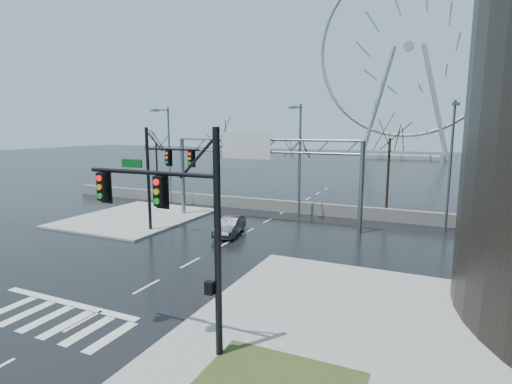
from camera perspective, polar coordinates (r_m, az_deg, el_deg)
The scene contains 17 objects.
ground at distance 21.51m, azimuth -15.38°, elevation -12.92°, with size 260.00×260.00×0.00m, color black.
sidewalk_right_ext at distance 19.16m, azimuth 13.71°, elevation -15.43°, with size 12.00×10.00×0.15m, color gray.
sidewalk_far at distance 37.10m, azimuth -16.72°, elevation -3.51°, with size 10.00×12.00×0.15m, color gray.
barrier_wall at distance 38.24m, azimuth 4.00°, elevation -2.03°, with size 52.00×0.50×1.10m, color slate.
signal_mast_near at distance 13.98m, azimuth -10.47°, elevation -3.78°, with size 5.52×0.41×8.00m.
signal_mast_far at distance 30.79m, azimuth -13.59°, elevation 3.07°, with size 4.72×0.41×8.00m.
sign_gantry at distance 33.10m, azimuth 0.43°, elevation 4.34°, with size 16.36×0.40×7.60m.
streetlight_left at distance 41.72m, azimuth -12.57°, elevation 6.10°, with size 0.50×2.55×10.00m.
streetlight_mid at distance 35.18m, azimuth 6.12°, elevation 5.73°, with size 0.50×2.55×10.00m.
streetlight_right at distance 33.45m, azimuth 26.11°, elevation 4.67°, with size 0.50×2.55×10.00m.
tree_far_left at distance 50.01m, azimuth -14.08°, elevation 6.16°, with size 3.50×3.50×7.00m.
tree_left at distance 44.54m, azimuth -5.32°, elevation 6.57°, with size 3.75×3.75×7.50m.
tree_center at distance 41.86m, azimuth 6.22°, elevation 5.29°, with size 3.25×3.25×6.50m.
tree_right at distance 38.95m, azimuth 18.53°, elevation 6.12°, with size 3.90×3.90×7.80m.
tree_far_right at distance 39.50m, azimuth 30.19°, elevation 4.23°, with size 3.40×3.40×6.80m.
ferris_wheel at distance 111.98m, azimuth 20.93°, elevation 17.93°, with size 45.00×6.00×50.91m.
car at distance 30.09m, azimuth -3.78°, elevation -4.84°, with size 1.46×4.19×1.38m, color black.
Camera 1 is at (12.96, -15.21, 7.97)m, focal length 28.00 mm.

